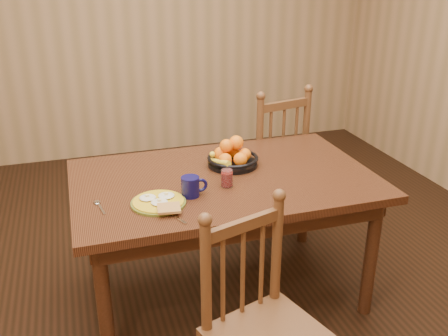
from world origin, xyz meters
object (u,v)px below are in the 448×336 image
object	(u,v)px
chair_far	(269,160)
breakfast_plate	(159,202)
chair_near	(264,330)
fruit_bowl	(232,157)
coffee_mug	(191,186)
dining_table	(224,191)

from	to	relation	value
chair_far	breakfast_plate	bearing A→B (deg)	31.97
chair_near	breakfast_plate	size ratio (longest dim) A/B	3.25
chair_far	fruit_bowl	xyz separation A→B (m)	(-0.47, -0.58, 0.30)
chair_far	chair_near	distance (m)	1.73
chair_far	coffee_mug	bearing A→B (deg)	36.17
chair_near	breakfast_plate	xyz separation A→B (m)	(-0.28, 0.66, 0.30)
chair_near	coffee_mug	size ratio (longest dim) A/B	7.16
chair_far	breakfast_plate	distance (m)	1.36
chair_far	coffee_mug	distance (m)	1.22
dining_table	fruit_bowl	distance (m)	0.21
breakfast_plate	chair_far	bearing A→B (deg)	44.49
dining_table	chair_near	world-z (taller)	chair_near
chair_far	coffee_mug	world-z (taller)	chair_far
dining_table	coffee_mug	size ratio (longest dim) A/B	12.00
chair_near	dining_table	bearing A→B (deg)	65.69
dining_table	chair_far	size ratio (longest dim) A/B	1.55
chair_far	breakfast_plate	size ratio (longest dim) A/B	3.51
chair_far	chair_near	size ratio (longest dim) A/B	1.08
chair_far	chair_near	world-z (taller)	chair_far
dining_table	coffee_mug	world-z (taller)	coffee_mug
chair_far	fruit_bowl	distance (m)	0.80
breakfast_plate	coffee_mug	world-z (taller)	coffee_mug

